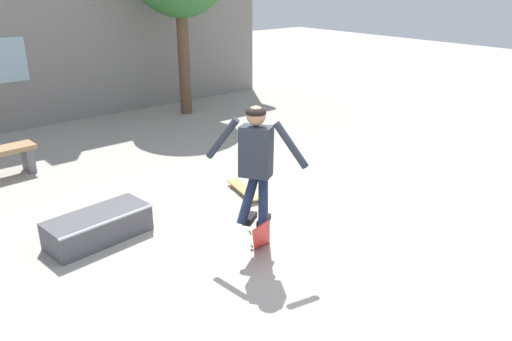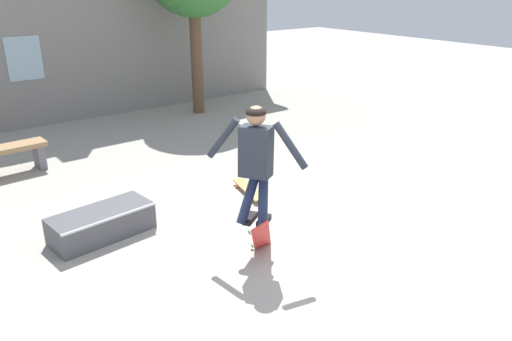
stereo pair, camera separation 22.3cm
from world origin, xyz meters
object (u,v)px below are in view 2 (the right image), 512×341
object	(u,v)px
skateboard_flipping	(261,237)
skateboard_resting	(249,189)
skate_ledge	(102,223)
skater	(256,156)

from	to	relation	value
skateboard_flipping	skateboard_resting	world-z (taller)	skateboard_flipping
skateboard_flipping	skateboard_resting	size ratio (longest dim) A/B	0.80
skateboard_flipping	skateboard_resting	bearing A→B (deg)	9.88
skate_ledge	skateboard_flipping	world-z (taller)	skateboard_flipping
skateboard_flipping	skateboard_resting	distance (m)	1.83
skater	skateboard_flipping	distance (m)	0.99
skater	skateboard_flipping	bearing A→B (deg)	-92.31
skate_ledge	skater	distance (m)	2.27
skate_ledge	skater	xyz separation A→B (m)	(1.26, -1.56, 1.07)
skateboard_resting	skate_ledge	bearing A→B (deg)	-78.41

